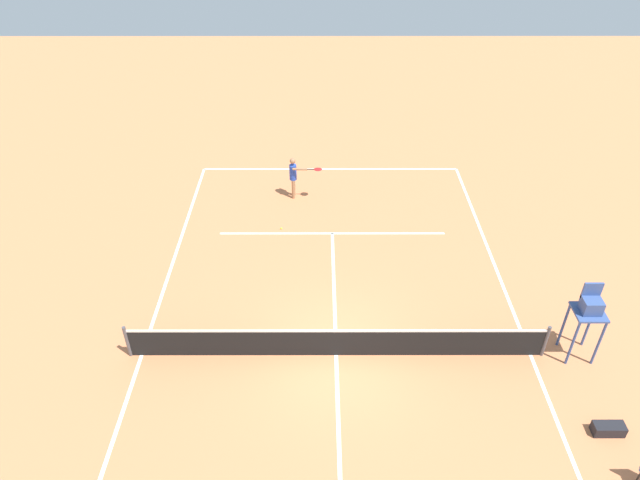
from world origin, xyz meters
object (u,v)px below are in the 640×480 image
(tennis_ball, at_px, (281,228))
(umpire_chair, at_px, (589,311))
(equipment_bag, at_px, (608,429))
(player_serving, at_px, (294,174))

(tennis_ball, bearing_deg, umpire_chair, 144.33)
(equipment_bag, bearing_deg, tennis_ball, -46.06)
(player_serving, relative_size, tennis_ball, 25.15)
(umpire_chair, height_order, equipment_bag, umpire_chair)
(tennis_ball, xyz_separation_m, equipment_bag, (-8.39, 8.71, 0.12))
(player_serving, distance_m, umpire_chair, 11.66)
(equipment_bag, bearing_deg, umpire_chair, -92.66)
(umpire_chair, bearing_deg, player_serving, -45.98)
(tennis_ball, xyz_separation_m, umpire_chair, (-8.51, 6.11, 1.57))
(umpire_chair, bearing_deg, tennis_ball, -35.67)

